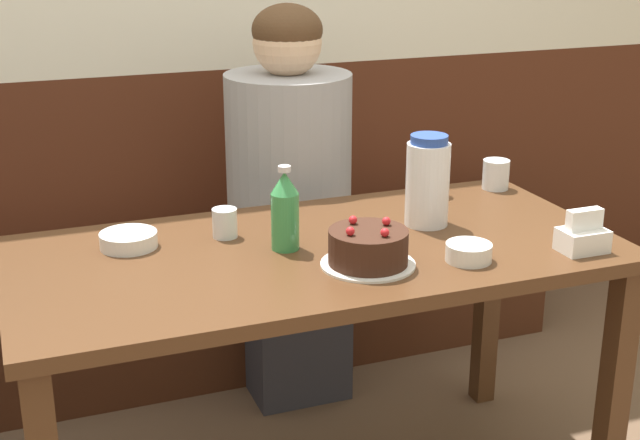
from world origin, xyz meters
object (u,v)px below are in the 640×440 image
at_px(glass_water_tall, 432,178).
at_px(person_teal_shirt, 289,206).
at_px(water_pitcher, 428,181).
at_px(soju_bottle, 285,210).
at_px(napkin_holder, 583,236).
at_px(bowl_soup_white, 129,240).
at_px(bench_seat, 231,298).
at_px(bowl_rice_small, 469,252).
at_px(glass_shot_small, 496,174).
at_px(birthday_cake, 368,248).
at_px(glass_tumbler_short, 225,223).

relative_size(glass_water_tall, person_teal_shirt, 0.08).
distance_m(water_pitcher, soju_bottle, 0.40).
bearing_deg(napkin_holder, glass_water_tall, 103.38).
distance_m(bowl_soup_white, person_teal_shirt, 0.73).
bearing_deg(water_pitcher, bowl_soup_white, 172.08).
height_order(bench_seat, napkin_holder, napkin_holder).
bearing_deg(napkin_holder, soju_bottle, 157.86).
distance_m(bowl_rice_small, glass_shot_small, 0.60).
xyz_separation_m(bowl_soup_white, bowl_rice_small, (0.72, -0.37, 0.00)).
bearing_deg(bowl_soup_white, bench_seat, 57.63).
xyz_separation_m(birthday_cake, water_pitcher, (0.26, 0.21, 0.07)).
xyz_separation_m(bowl_rice_small, person_teal_shirt, (-0.16, 0.82, -0.12)).
bearing_deg(soju_bottle, birthday_cake, -49.91).
relative_size(soju_bottle, bowl_soup_white, 1.49).
distance_m(water_pitcher, glass_tumbler_short, 0.53).
relative_size(bowl_rice_small, glass_water_tall, 1.07).
xyz_separation_m(bench_seat, napkin_holder, (0.58, -1.08, 0.52)).
height_order(napkin_holder, glass_tumbler_short, napkin_holder).
height_order(soju_bottle, bowl_rice_small, soju_bottle).
height_order(soju_bottle, glass_tumbler_short, soju_bottle).
bearing_deg(glass_tumbler_short, glass_water_tall, 11.58).
bearing_deg(napkin_holder, water_pitcher, 130.11).
relative_size(bench_seat, person_teal_shirt, 1.84).
height_order(birthday_cake, glass_shot_small, birthday_cake).
xyz_separation_m(bench_seat, water_pitcher, (0.32, -0.77, 0.60)).
relative_size(birthday_cake, water_pitcher, 0.92).
relative_size(napkin_holder, glass_water_tall, 1.10).
bearing_deg(bench_seat, person_teal_shirt, -57.04).
bearing_deg(bowl_rice_small, bench_seat, 106.00).
bearing_deg(glass_tumbler_short, water_pitcher, -10.23).
relative_size(glass_water_tall, glass_shot_small, 1.17).
relative_size(napkin_holder, bowl_soup_white, 0.80).
bearing_deg(soju_bottle, glass_shot_small, 18.72).
bearing_deg(bowl_soup_white, water_pitcher, -7.92).
bearing_deg(water_pitcher, napkin_holder, -49.89).
height_order(water_pitcher, glass_tumbler_short, water_pitcher).
bearing_deg(glass_tumbler_short, bench_seat, 74.59).
height_order(bowl_rice_small, glass_shot_small, glass_shot_small).
height_order(water_pitcher, bowl_rice_small, water_pitcher).
relative_size(bowl_rice_small, glass_tumbler_short, 1.47).
bearing_deg(soju_bottle, glass_water_tall, 26.44).
height_order(birthday_cake, glass_water_tall, birthday_cake).
height_order(water_pitcher, bowl_soup_white, water_pitcher).
bearing_deg(glass_tumbler_short, person_teal_shirt, 54.85).
distance_m(bench_seat, napkin_holder, 1.33).
height_order(glass_tumbler_short, glass_shot_small, glass_shot_small).
height_order(soju_bottle, person_teal_shirt, person_teal_shirt).
bearing_deg(bowl_soup_white, birthday_cake, -32.36).
bearing_deg(soju_bottle, person_teal_shirt, 70.29).
relative_size(bowl_soup_white, person_teal_shirt, 0.11).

